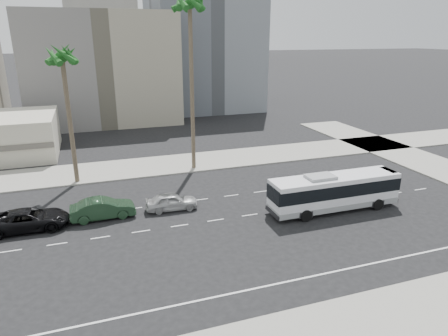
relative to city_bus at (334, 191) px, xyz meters
name	(u,v)px	position (x,y,z in m)	size (l,w,h in m)	color
ground	(282,210)	(-4.21, 1.28, -1.73)	(700.00, 700.00, 0.00)	black
sidewalk_north	(224,159)	(-4.21, 16.78, -1.66)	(120.00, 7.00, 0.15)	gray
sidewalk_south	(421,330)	(-4.21, -14.22, -1.66)	(120.00, 7.00, 0.15)	gray
midrise_beige_west	(102,68)	(-16.21, 46.28, 7.27)	(24.00, 18.00, 18.00)	gray
midrise_gray_center	(203,42)	(3.79, 53.28, 11.27)	(20.00, 20.00, 26.00)	slate
highrise_right	(180,0)	(40.79, 231.28, 33.27)	(26.00, 26.00, 70.00)	slate
highrise_far	(206,12)	(65.79, 261.28, 28.27)	(22.00, 22.00, 60.00)	slate
city_bus	(334,191)	(0.00, 0.00, 0.00)	(11.48, 2.81, 3.29)	silver
car_a	(172,201)	(-13.13, 4.54, -0.98)	(4.42, 1.78, 1.50)	#B1B1B1
car_b	(103,209)	(-18.79, 4.69, -0.89)	(5.13, 1.79, 1.69)	#1D3822
car_c	(29,220)	(-24.29, 4.47, -0.91)	(5.87, 2.71, 1.63)	black
palm_near	(190,8)	(-8.51, 14.59, 15.15)	(5.54, 5.54, 18.63)	brown
palm_mid	(62,60)	(-20.91, 14.13, 10.42)	(4.36, 4.36, 13.50)	brown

